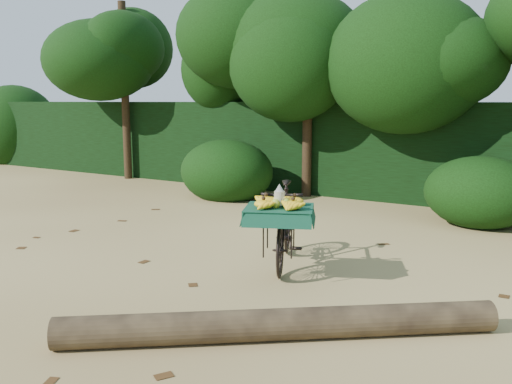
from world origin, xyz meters
The scene contains 7 objects.
ground centered at (0.00, 0.00, 0.00)m, with size 80.00×80.00×0.00m, color tan.
vendor_bicycle centered at (0.00, 1.10, 0.48)m, with size 1.17×1.73×0.94m.
fallen_log centered at (0.90, -0.59, 0.12)m, with size 0.25×0.25×3.40m, color brown.
hedge_backdrop centered at (0.00, 6.30, 0.90)m, with size 26.00×1.80×1.80m, color black.
tree_row centered at (-0.65, 5.50, 2.00)m, with size 14.50×2.00×4.00m, color black, non-canonical shape.
bush_clumps centered at (0.50, 4.30, 0.45)m, with size 8.80×1.70×0.90m, color black, non-canonical shape.
leaf_litter centered at (0.00, 0.65, 0.01)m, with size 7.00×7.30×0.01m, color #442A12, non-canonical shape.
Camera 1 is at (2.81, -4.03, 1.82)m, focal length 38.00 mm.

